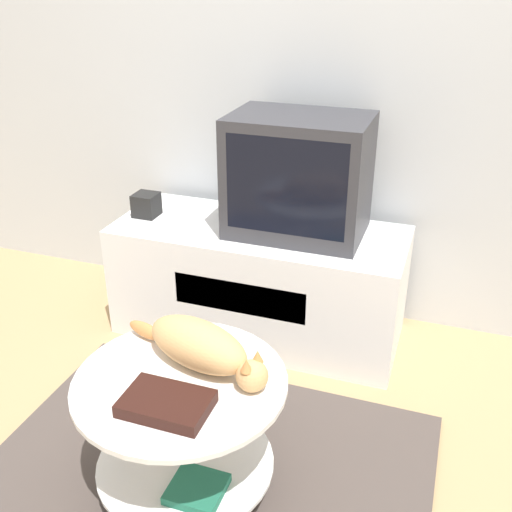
{
  "coord_description": "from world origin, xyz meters",
  "views": [
    {
      "loc": [
        0.66,
        -1.28,
        1.59
      ],
      "look_at": [
        0.01,
        0.57,
        0.61
      ],
      "focal_mm": 42.0,
      "sensor_mm": 36.0,
      "label": 1
    }
  ],
  "objects_px": {
    "speaker": "(146,205)",
    "cat": "(201,347)",
    "dvd_box": "(166,404)",
    "tv": "(298,176)"
  },
  "relations": [
    {
      "from": "tv",
      "to": "cat",
      "type": "height_order",
      "value": "tv"
    },
    {
      "from": "tv",
      "to": "dvd_box",
      "type": "distance_m",
      "value": 1.2
    },
    {
      "from": "speaker",
      "to": "dvd_box",
      "type": "distance_m",
      "value": 1.29
    },
    {
      "from": "cat",
      "to": "dvd_box",
      "type": "bearing_deg",
      "value": -75.72
    },
    {
      "from": "tv",
      "to": "speaker",
      "type": "height_order",
      "value": "tv"
    },
    {
      "from": "tv",
      "to": "speaker",
      "type": "xyz_separation_m",
      "value": [
        -0.71,
        -0.05,
        -0.2
      ]
    },
    {
      "from": "tv",
      "to": "speaker",
      "type": "relative_size",
      "value": 5.37
    },
    {
      "from": "speaker",
      "to": "cat",
      "type": "distance_m",
      "value": 1.11
    },
    {
      "from": "speaker",
      "to": "cat",
      "type": "height_order",
      "value": "speaker"
    },
    {
      "from": "dvd_box",
      "to": "speaker",
      "type": "bearing_deg",
      "value": 120.81
    }
  ]
}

